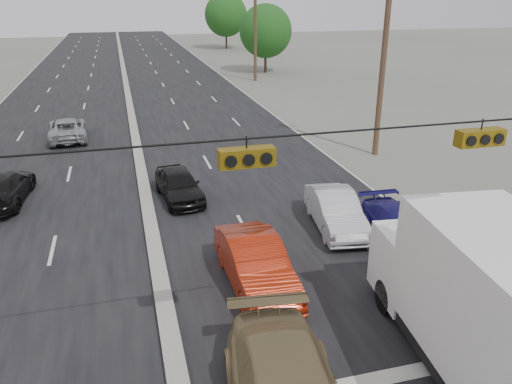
# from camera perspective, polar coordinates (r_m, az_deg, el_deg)

# --- Properties ---
(road_surface) EXTENTS (20.00, 160.00, 0.02)m
(road_surface) POSITION_cam_1_polar(r_m,az_deg,el_deg) (39.32, -14.17, 9.16)
(road_surface) COLOR black
(road_surface) RESTS_ON ground
(center_median) EXTENTS (0.50, 160.00, 0.20)m
(center_median) POSITION_cam_1_polar(r_m,az_deg,el_deg) (39.30, -14.19, 9.30)
(center_median) COLOR gray
(center_median) RESTS_ON ground
(utility_pole_right_b) EXTENTS (1.60, 0.30, 10.00)m
(utility_pole_right_b) POSITION_cam_1_polar(r_m,az_deg,el_deg) (27.05, 14.37, 14.59)
(utility_pole_right_b) COLOR #422D1E
(utility_pole_right_b) RESTS_ON ground
(utility_pole_right_c) EXTENTS (1.60, 0.30, 10.00)m
(utility_pole_right_c) POSITION_cam_1_polar(r_m,az_deg,el_deg) (50.28, -0.09, 18.35)
(utility_pole_right_c) COLOR #422D1E
(utility_pole_right_c) RESTS_ON ground
(traffic_signals) EXTENTS (25.00, 0.30, 0.54)m
(traffic_signals) POSITION_cam_1_polar(r_m,az_deg,el_deg) (9.11, -1.69, 4.20)
(traffic_signals) COLOR black
(traffic_signals) RESTS_ON ground
(tree_right_mid) EXTENTS (5.60, 5.60, 7.14)m
(tree_right_mid) POSITION_cam_1_polar(r_m,az_deg,el_deg) (55.81, 1.10, 17.91)
(tree_right_mid) COLOR #382619
(tree_right_mid) RESTS_ON ground
(tree_right_far) EXTENTS (6.40, 6.40, 8.16)m
(tree_right_far) POSITION_cam_1_polar(r_m,az_deg,el_deg) (80.25, -3.48, 19.55)
(tree_right_far) COLOR #382619
(tree_right_far) RESTS_ON ground
(box_truck) EXTENTS (3.45, 7.64, 3.75)m
(box_truck) POSITION_cam_1_polar(r_m,az_deg,el_deg) (12.29, 24.82, -11.45)
(box_truck) COLOR black
(box_truck) RESTS_ON ground
(red_sedan) EXTENTS (1.70, 4.58, 1.50)m
(red_sedan) POSITION_cam_1_polar(r_m,az_deg,el_deg) (14.94, -0.05, -8.27)
(red_sedan) COLOR #9C1E09
(red_sedan) RESTS_ON ground
(queue_car_a) EXTENTS (2.00, 4.02, 1.32)m
(queue_car_a) POSITION_cam_1_polar(r_m,az_deg,el_deg) (21.35, -8.80, 0.80)
(queue_car_a) COLOR black
(queue_car_a) RESTS_ON ground
(queue_car_b) EXTENTS (2.03, 4.38, 1.39)m
(queue_car_b) POSITION_cam_1_polar(r_m,az_deg,el_deg) (18.73, 9.09, -2.19)
(queue_car_b) COLOR silver
(queue_car_b) RESTS_ON ground
(queue_car_d) EXTENTS (2.07, 4.55, 1.29)m
(queue_car_d) POSITION_cam_1_polar(r_m,az_deg,el_deg) (17.92, 16.45, -4.19)
(queue_car_d) COLOR navy
(queue_car_d) RESTS_ON ground
(oncoming_near) EXTENTS (2.21, 4.67, 1.32)m
(oncoming_near) POSITION_cam_1_polar(r_m,az_deg,el_deg) (23.29, -27.00, 0.39)
(oncoming_near) COLOR black
(oncoming_near) RESTS_ON ground
(oncoming_far) EXTENTS (2.46, 4.77, 1.29)m
(oncoming_far) POSITION_cam_1_polar(r_m,az_deg,el_deg) (32.00, -20.77, 6.74)
(oncoming_far) COLOR #93959A
(oncoming_far) RESTS_ON ground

